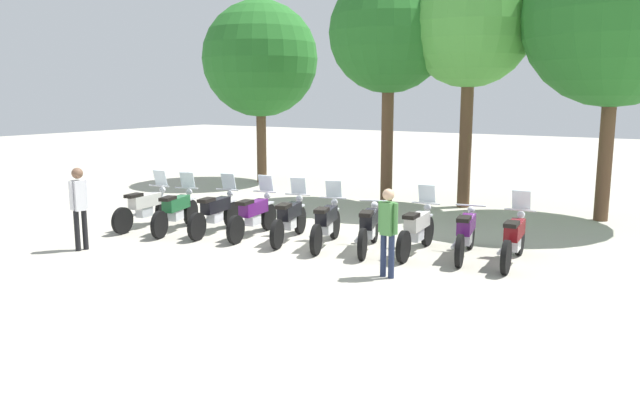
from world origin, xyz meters
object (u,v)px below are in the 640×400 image
Objects in this scene: tree_0 at (260,59)px; motorcycle_9 at (514,238)px; tree_3 at (616,15)px; motorcycle_4 at (290,218)px; person_0 at (388,226)px; person_1 at (79,202)px; motorcycle_8 at (466,233)px; motorcycle_2 at (216,212)px; motorcycle_6 at (369,227)px; motorcycle_0 at (145,207)px; motorcycle_1 at (176,210)px; tree_1 at (389,34)px; motorcycle_7 at (417,229)px; motorcycle_3 at (254,214)px; tree_2 at (470,25)px; motorcycle_5 at (326,222)px.

motorcycle_9 is at bearing -30.33° from tree_0.
motorcycle_4 is at bearing -132.30° from tree_3.
motorcycle_9 is 2.75m from person_0.
tree_3 reaches higher than person_1.
motorcycle_4 is 0.99× the size of motorcycle_8.
motorcycle_9 is at bearing -91.20° from motorcycle_2.
tree_3 is (0.82, 5.45, 4.69)m from motorcycle_9.
motorcycle_6 is 2.00m from motorcycle_8.
motorcycle_0 is 0.29× the size of tree_3.
motorcycle_1 is 8.15m from tree_1.
motorcycle_2 and motorcycle_4 have the same top height.
person_0 is at bearing 136.58° from motorcycle_9.
motorcycle_6 is 0.32× the size of tree_0.
motorcycle_4 is 2.92m from motorcycle_7.
motorcycle_7 is (3.84, 0.56, 0.00)m from motorcycle_3.
tree_3 reaches higher than motorcycle_7.
motorcycle_8 is at bearing -49.69° from tree_1.
motorcycle_0 is 6.82m from motorcycle_7.
tree_1 is at bearing -11.82° from motorcycle_4.
motorcycle_5 is at bearing -98.70° from tree_2.
person_1 is (-6.35, -1.66, 0.10)m from person_0.
motorcycle_1 is at bearing -66.36° from tree_0.
motorcycle_9 is at bearing -90.71° from motorcycle_3.
motorcycle_3 is at bearing -84.54° from motorcycle_0.
tree_3 reaches higher than motorcycle_9.
motorcycle_4 is at bearing -48.85° from tree_0.
motorcycle_1 is 7.80m from motorcycle_9.
motorcycle_9 is 8.90m from person_1.
motorcycle_5 is at bearing -131.58° from person_1.
tree_3 is at bearing -49.94° from motorcycle_6.
motorcycle_7 is 7.08m from person_1.
tree_2 reaches higher than motorcycle_3.
motorcycle_8 is 0.29× the size of tree_3.
motorcycle_5 is 7.34m from tree_1.
motorcycle_4 is at bearing 76.95° from motorcycle_6.
person_0 is (0.23, -1.87, 0.42)m from motorcycle_7.
motorcycle_2 is at bearing 84.05° from motorcycle_4.
tree_1 is (-1.32, 5.65, 4.51)m from motorcycle_5.
motorcycle_3 is (2.88, 0.66, 0.00)m from motorcycle_0.
motorcycle_9 is 1.35× the size of person_0.
person_0 is at bearing -42.48° from tree_0.
motorcycle_7 is 1.94m from motorcycle_9.
person_1 is 0.25× the size of tree_2.
motorcycle_9 is at bearing -98.60° from tree_3.
motorcycle_2 reaches higher than motorcycle_6.
tree_1 is (0.60, 5.76, 4.51)m from motorcycle_3.
motorcycle_1 is 2.00m from motorcycle_3.
motorcycle_0 is at bearing 80.95° from motorcycle_6.
motorcycle_0 is 1.00× the size of motorcycle_9.
motorcycle_4 is 10.43m from tree_0.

